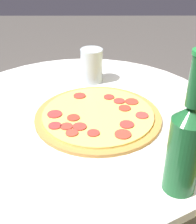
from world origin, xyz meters
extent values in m
cylinder|color=white|center=(0.00, 0.00, 0.36)|extent=(0.09, 0.09, 0.67)
cylinder|color=white|center=(0.00, 0.00, 0.71)|extent=(0.87, 0.87, 0.02)
cylinder|color=#B77F3D|center=(0.03, 0.05, 0.72)|extent=(0.36, 0.36, 0.01)
cylinder|color=#EACC60|center=(0.03, 0.05, 0.73)|extent=(0.32, 0.32, 0.01)
cylinder|color=#AC3729|center=(0.00, 0.13, 0.74)|extent=(0.04, 0.04, 0.00)
cylinder|color=#B63530|center=(-0.04, 0.11, 0.74)|extent=(0.03, 0.03, 0.00)
cylinder|color=#A43327|center=(0.05, -0.02, 0.74)|extent=(0.04, 0.04, 0.00)
cylinder|color=#B53D2F|center=(0.13, -0.02, 0.74)|extent=(0.03, 0.03, 0.00)
cylinder|color=#A3342F|center=(0.09, 0.13, 0.74)|extent=(0.04, 0.04, 0.00)
cylinder|color=#AD3A34|center=(0.04, 0.17, 0.74)|extent=(0.04, 0.04, 0.00)
cylinder|color=#B53232|center=(0.09, -0.07, 0.74)|extent=(0.04, 0.04, 0.00)
cylinder|color=#B73331|center=(0.03, -0.07, 0.74)|extent=(0.04, 0.04, 0.00)
cylinder|color=#A5322B|center=(-0.07, 0.08, 0.74)|extent=(0.03, 0.03, 0.00)
cylinder|color=#A83329|center=(-0.08, -0.01, 0.74)|extent=(0.04, 0.04, 0.00)
cylinder|color=#A8372A|center=(-0.04, 0.15, 0.74)|extent=(0.04, 0.04, 0.00)
cylinder|color=#B43A2C|center=(0.13, 0.11, 0.74)|extent=(0.04, 0.04, 0.00)
cylinder|color=#A7352E|center=(0.13, 0.04, 0.74)|extent=(0.03, 0.03, 0.00)
cylinder|color=#B5362D|center=(0.10, 0.00, 0.74)|extent=(0.04, 0.04, 0.00)
cylinder|color=#AF3A2E|center=(0.10, -0.04, 0.74)|extent=(0.03, 0.03, 0.00)
cylinder|color=#195628|center=(0.30, 0.22, 0.80)|extent=(0.07, 0.07, 0.17)
cone|color=#195628|center=(0.30, 0.22, 0.90)|extent=(0.07, 0.07, 0.03)
cylinder|color=#ADBCC6|center=(-0.22, 0.03, 0.78)|extent=(0.08, 0.08, 0.12)
camera|label=1|loc=(0.79, 0.05, 1.20)|focal=50.00mm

